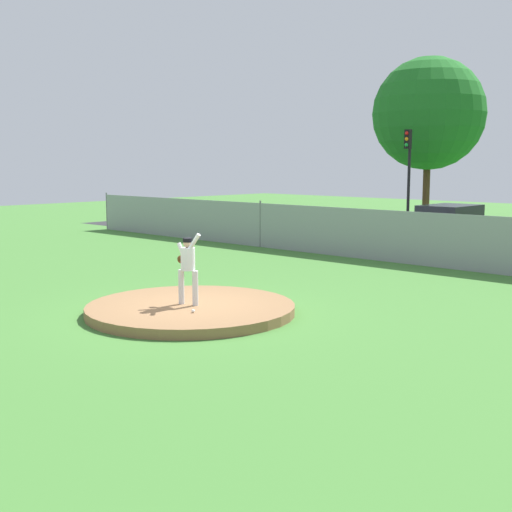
% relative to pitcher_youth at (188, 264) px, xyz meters
% --- Properties ---
extents(ground_plane, '(80.00, 80.00, 0.00)m').
position_rel_pitcher_youth_xyz_m(ground_plane, '(0.01, 6.07, -1.15)').
color(ground_plane, '#427A33').
extents(asphalt_strip, '(44.00, 7.00, 0.01)m').
position_rel_pitcher_youth_xyz_m(asphalt_strip, '(0.01, 14.57, -1.15)').
color(asphalt_strip, '#2B2B2D').
rests_on(asphalt_strip, ground_plane).
extents(pitchers_mound, '(4.70, 4.70, 0.22)m').
position_rel_pitcher_youth_xyz_m(pitchers_mound, '(0.01, 0.07, -1.04)').
color(pitchers_mound, olive).
rests_on(pitchers_mound, ground_plane).
extents(pitcher_youth, '(0.77, 0.32, 1.64)m').
position_rel_pitcher_youth_xyz_m(pitcher_youth, '(0.00, 0.00, 0.00)').
color(pitcher_youth, silver).
rests_on(pitcher_youth, pitchers_mound).
extents(baseball, '(0.07, 0.07, 0.07)m').
position_rel_pitcher_youth_xyz_m(baseball, '(0.71, -0.47, -0.90)').
color(baseball, white).
rests_on(baseball, pitchers_mound).
extents(chainlink_fence, '(35.82, 0.07, 1.88)m').
position_rel_pitcher_youth_xyz_m(chainlink_fence, '(0.01, 10.07, -0.26)').
color(chainlink_fence, gray).
rests_on(chainlink_fence, ground_plane).
extents(parked_car_white, '(2.00, 4.48, 1.72)m').
position_rel_pitcher_youth_xyz_m(parked_car_white, '(-1.44, 15.02, -0.34)').
color(parked_car_white, silver).
rests_on(parked_car_white, ground_plane).
extents(traffic_cone_orange, '(0.40, 0.40, 0.55)m').
position_rel_pitcher_youth_xyz_m(traffic_cone_orange, '(-6.88, 11.82, -0.89)').
color(traffic_cone_orange, orange).
rests_on(traffic_cone_orange, asphalt_strip).
extents(traffic_light_near, '(0.28, 0.46, 4.94)m').
position_rel_pitcher_youth_xyz_m(traffic_light_near, '(-5.53, 18.65, 2.22)').
color(traffic_light_near, black).
rests_on(traffic_light_near, ground_plane).
extents(tree_slender_far, '(5.97, 5.97, 8.97)m').
position_rel_pitcher_youth_xyz_m(tree_slender_far, '(-7.04, 23.14, 4.82)').
color(tree_slender_far, '#4C331E').
rests_on(tree_slender_far, ground_plane).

